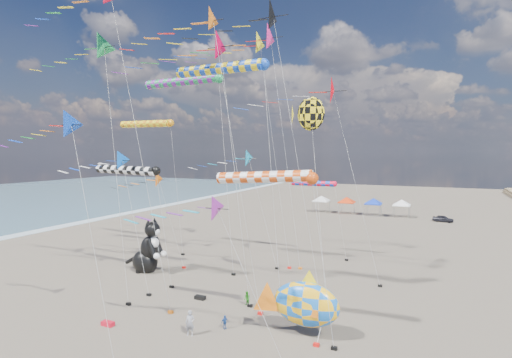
{
  "coord_description": "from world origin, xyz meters",
  "views": [
    {
      "loc": [
        14.74,
        -16.84,
        12.11
      ],
      "look_at": [
        1.61,
        12.0,
        9.9
      ],
      "focal_mm": 28.0,
      "sensor_mm": 36.0,
      "label": 1
    }
  ],
  "objects_px": {
    "fish_inflatable": "(305,304)",
    "parked_car": "(443,219)",
    "child_blue": "(225,322)",
    "person_adult": "(190,323)",
    "cat_inflatable": "(147,245)",
    "child_green": "(247,299)"
  },
  "relations": [
    {
      "from": "fish_inflatable",
      "to": "parked_car",
      "type": "bearing_deg",
      "value": 80.16
    },
    {
      "from": "parked_car",
      "to": "child_blue",
      "type": "bearing_deg",
      "value": 175.71
    },
    {
      "from": "person_adult",
      "to": "child_blue",
      "type": "bearing_deg",
      "value": 30.55
    },
    {
      "from": "cat_inflatable",
      "to": "fish_inflatable",
      "type": "distance_m",
      "value": 19.85
    },
    {
      "from": "cat_inflatable",
      "to": "fish_inflatable",
      "type": "height_order",
      "value": "cat_inflatable"
    },
    {
      "from": "cat_inflatable",
      "to": "parked_car",
      "type": "relative_size",
      "value": 1.66
    },
    {
      "from": "cat_inflatable",
      "to": "fish_inflatable",
      "type": "xyz_separation_m",
      "value": [
        18.61,
        -6.87,
        -0.56
      ]
    },
    {
      "from": "fish_inflatable",
      "to": "parked_car",
      "type": "relative_size",
      "value": 1.81
    },
    {
      "from": "cat_inflatable",
      "to": "child_green",
      "type": "distance_m",
      "value": 13.66
    },
    {
      "from": "child_green",
      "to": "parked_car",
      "type": "bearing_deg",
      "value": 99.23
    },
    {
      "from": "cat_inflatable",
      "to": "child_green",
      "type": "height_order",
      "value": "cat_inflatable"
    },
    {
      "from": "fish_inflatable",
      "to": "child_green",
      "type": "distance_m",
      "value": 6.65
    },
    {
      "from": "parked_car",
      "to": "child_green",
      "type": "bearing_deg",
      "value": 174.02
    },
    {
      "from": "fish_inflatable",
      "to": "parked_car",
      "type": "height_order",
      "value": "fish_inflatable"
    },
    {
      "from": "fish_inflatable",
      "to": "cat_inflatable",
      "type": "bearing_deg",
      "value": 159.73
    },
    {
      "from": "fish_inflatable",
      "to": "person_adult",
      "type": "xyz_separation_m",
      "value": [
        -6.92,
        -3.0,
        -1.35
      ]
    },
    {
      "from": "person_adult",
      "to": "parked_car",
      "type": "relative_size",
      "value": 0.5
    },
    {
      "from": "person_adult",
      "to": "fish_inflatable",
      "type": "bearing_deg",
      "value": 5.77
    },
    {
      "from": "cat_inflatable",
      "to": "person_adult",
      "type": "bearing_deg",
      "value": -37.88
    },
    {
      "from": "fish_inflatable",
      "to": "person_adult",
      "type": "bearing_deg",
      "value": -156.59
    },
    {
      "from": "person_adult",
      "to": "child_green",
      "type": "distance_m",
      "value": 6.19
    },
    {
      "from": "fish_inflatable",
      "to": "child_green",
      "type": "xyz_separation_m",
      "value": [
        -5.67,
        3.06,
        -1.62
      ]
    }
  ]
}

